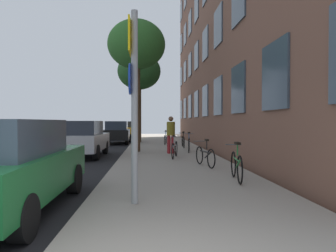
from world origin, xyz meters
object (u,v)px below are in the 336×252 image
at_px(traffic_light, 139,110).
at_px(car_3, 125,129).
at_px(bicycle_3, 189,144).
at_px(bicycle_5, 166,139).
at_px(tree_near, 137,46).
at_px(bicycle_1, 205,156).
at_px(car_1, 83,138).
at_px(bicycle_0, 236,165).
at_px(car_0, 7,166).
at_px(car_2, 117,132).
at_px(tree_far, 139,72).
at_px(bicycle_2, 175,149).
at_px(bicycle_4, 183,141).
at_px(sign_post, 133,93).
at_px(pedestrian_0, 171,132).

distance_m(traffic_light, car_3, 3.76).
height_order(bicycle_3, bicycle_5, bicycle_3).
xyz_separation_m(tree_near, bicycle_1, (2.45, -5.08, -4.84)).
relative_size(traffic_light, car_3, 0.86).
bearing_deg(car_3, car_1, -92.09).
bearing_deg(bicycle_0, car_1, 129.39).
relative_size(car_0, car_2, 0.95).
bearing_deg(car_0, tree_far, 83.91).
relative_size(traffic_light, bicycle_2, 2.23).
xyz_separation_m(bicycle_5, car_2, (-3.42, 2.62, 0.37)).
bearing_deg(bicycle_4, sign_post, -101.04).
relative_size(bicycle_5, car_3, 0.36).
distance_m(sign_post, traffic_light, 21.98).
relative_size(tree_far, bicycle_5, 4.15).
xyz_separation_m(tree_near, bicycle_4, (2.56, 2.12, -4.83)).
distance_m(tree_far, bicycle_2, 10.90).
bearing_deg(bicycle_2, tree_far, 100.18).
distance_m(pedestrian_0, car_2, 8.81).
bearing_deg(bicycle_4, pedestrian_0, -106.65).
relative_size(tree_far, car_3, 1.49).
height_order(pedestrian_0, car_2, pedestrian_0).
relative_size(car_1, car_3, 0.91).
bearing_deg(bicycle_0, tree_far, 101.24).
height_order(sign_post, car_1, sign_post).
height_order(bicycle_4, car_2, car_2).
xyz_separation_m(bicycle_3, car_0, (-4.42, -9.25, 0.34)).
relative_size(bicycle_2, bicycle_5, 1.07).
distance_m(bicycle_2, bicycle_5, 7.20).
distance_m(bicycle_5, car_1, 7.04).
bearing_deg(car_1, bicycle_0, -50.61).
distance_m(bicycle_4, car_2, 6.59).
distance_m(bicycle_1, bicycle_5, 9.63).
relative_size(bicycle_1, car_2, 0.36).
relative_size(sign_post, car_1, 0.88).
bearing_deg(bicycle_3, bicycle_5, 100.01).
bearing_deg(traffic_light, car_3, 116.69).
height_order(tree_near, bicycle_2, tree_near).
bearing_deg(car_2, bicycle_3, -60.10).
bearing_deg(bicycle_0, sign_post, -141.85).
bearing_deg(traffic_light, bicycle_0, -81.25).
distance_m(bicycle_3, car_1, 5.04).
xyz_separation_m(tree_near, car_2, (-1.69, 7.13, -4.47)).
xyz_separation_m(pedestrian_0, car_0, (-3.47, -8.51, -0.26)).
height_order(car_0, car_1, same).
bearing_deg(bicycle_4, bicycle_5, 109.24).
xyz_separation_m(tree_far, pedestrian_0, (1.71, -8.01, -4.11)).
bearing_deg(car_3, car_0, -90.19).
bearing_deg(car_3, traffic_light, -63.31).
distance_m(bicycle_0, car_3, 23.40).
bearing_deg(car_1, bicycle_1, -38.86).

